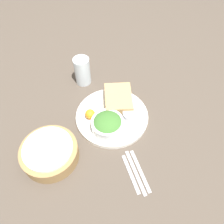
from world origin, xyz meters
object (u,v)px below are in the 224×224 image
(bread_basket, at_px, (50,152))
(plate, at_px, (112,116))
(sandwich, at_px, (118,99))
(fork, at_px, (140,171))
(salad_bowl, at_px, (108,124))
(spoon, at_px, (131,174))
(drink_glass, at_px, (82,71))
(knife, at_px, (136,172))
(dressing_cup, at_px, (129,116))

(bread_basket, bearing_deg, plate, -58.35)
(sandwich, bearing_deg, bread_basket, 127.17)
(bread_basket, height_order, fork, bread_basket)
(sandwich, height_order, salad_bowl, salad_bowl)
(bread_basket, xyz_separation_m, spoon, (-0.10, -0.28, -0.03))
(plate, bearing_deg, drink_glass, 25.02)
(fork, bearing_deg, bread_basket, -118.68)
(knife, relative_size, spoon, 1.17)
(fork, height_order, spoon, same)
(knife, distance_m, spoon, 0.02)
(plate, distance_m, sandwich, 0.08)
(plate, xyz_separation_m, fork, (-0.25, -0.07, -0.01))
(plate, height_order, knife, plate)
(plate, distance_m, knife, 0.25)
(fork, relative_size, knife, 0.95)
(plate, height_order, bread_basket, bread_basket)
(dressing_cup, bearing_deg, knife, 176.63)
(plate, xyz_separation_m, knife, (-0.25, -0.05, -0.01))
(sandwich, height_order, drink_glass, drink_glass)
(salad_bowl, bearing_deg, knife, -157.27)
(salad_bowl, bearing_deg, sandwich, -25.63)
(drink_glass, relative_size, bread_basket, 0.64)
(knife, height_order, spoon, same)
(fork, bearing_deg, knife, -90.00)
(drink_glass, height_order, fork, drink_glass)
(salad_bowl, distance_m, dressing_cup, 0.10)
(sandwich, bearing_deg, drink_glass, 39.90)
(bread_basket, bearing_deg, dressing_cup, -67.96)
(drink_glass, relative_size, knife, 0.76)
(sandwich, bearing_deg, dressing_cup, -160.01)
(plate, relative_size, bread_basket, 1.45)
(plate, distance_m, bread_basket, 0.29)
(fork, xyz_separation_m, knife, (-0.00, 0.02, 0.00))
(dressing_cup, relative_size, drink_glass, 0.40)
(salad_bowl, bearing_deg, fork, -152.33)
(dressing_cup, height_order, drink_glass, drink_glass)
(bread_basket, bearing_deg, fork, -106.78)
(spoon, bearing_deg, salad_bowl, -174.29)
(drink_glass, relative_size, fork, 0.80)
(sandwich, bearing_deg, fork, -173.36)
(fork, height_order, knife, same)
(sandwich, xyz_separation_m, knife, (-0.31, -0.02, -0.04))
(plate, bearing_deg, fork, -164.05)
(spoon, bearing_deg, plate, 175.95)
(drink_glass, bearing_deg, plate, -154.98)
(dressing_cup, distance_m, spoon, 0.23)
(plate, xyz_separation_m, drink_glass, (0.23, 0.11, 0.06))
(spoon, bearing_deg, sandwich, 168.17)
(dressing_cup, xyz_separation_m, drink_glass, (0.26, 0.17, 0.03))
(drink_glass, relative_size, spoon, 0.89)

